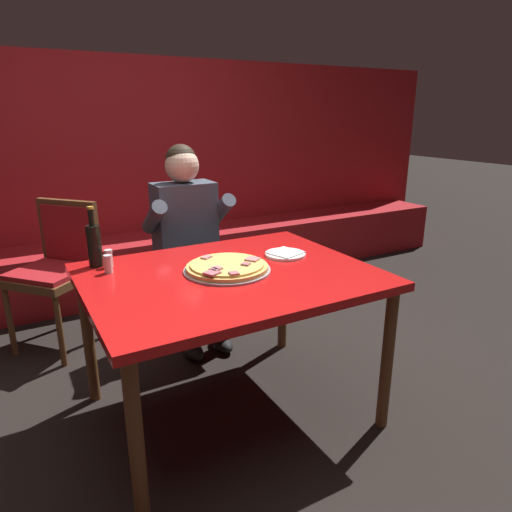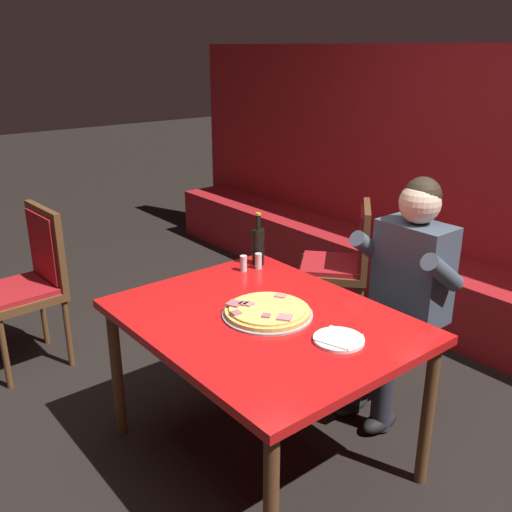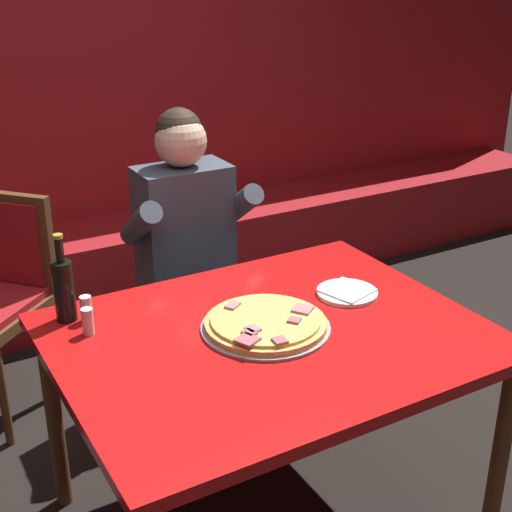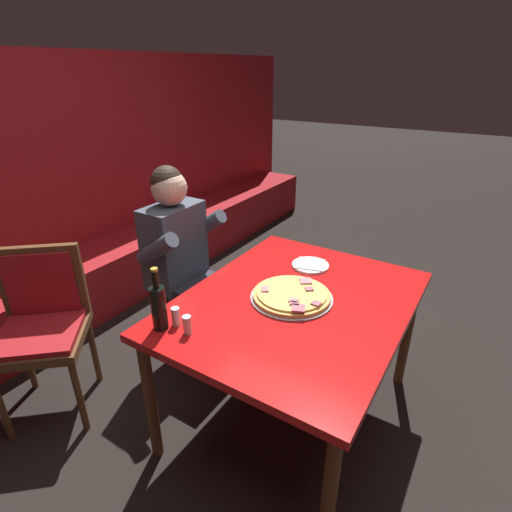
{
  "view_description": "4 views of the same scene",
  "coord_description": "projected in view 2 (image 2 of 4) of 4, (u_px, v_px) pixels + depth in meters",
  "views": [
    {
      "loc": [
        -0.87,
        -1.79,
        1.46
      ],
      "look_at": [
        0.16,
        0.04,
        0.8
      ],
      "focal_mm": 32.0,
      "sensor_mm": 36.0,
      "label": 1
    },
    {
      "loc": [
        1.75,
        -1.46,
        1.88
      ],
      "look_at": [
        -0.12,
        0.05,
        0.99
      ],
      "focal_mm": 40.0,
      "sensor_mm": 36.0,
      "label": 2
    },
    {
      "loc": [
        -1.0,
        -1.66,
        1.83
      ],
      "look_at": [
        0.14,
        0.32,
        0.86
      ],
      "focal_mm": 50.0,
      "sensor_mm": 36.0,
      "label": 3
    },
    {
      "loc": [
        -1.52,
        -0.72,
        1.78
      ],
      "look_at": [
        0.19,
        0.35,
        0.82
      ],
      "focal_mm": 28.0,
      "sensor_mm": 36.0,
      "label": 4
    }
  ],
  "objects": [
    {
      "name": "plate_white_paper",
      "position": [
        339.0,
        339.0,
        2.31
      ],
      "size": [
        0.21,
        0.21,
        0.02
      ],
      "color": "white",
      "rests_on": "main_dining_table"
    },
    {
      "name": "beer_bottle",
      "position": [
        258.0,
        245.0,
        3.1
      ],
      "size": [
        0.07,
        0.07,
        0.29
      ],
      "color": "black",
      "rests_on": "main_dining_table"
    },
    {
      "name": "shaker_oregano",
      "position": [
        258.0,
        262.0,
        3.06
      ],
      "size": [
        0.04,
        0.04,
        0.09
      ],
      "color": "silver",
      "rests_on": "main_dining_table"
    },
    {
      "name": "main_dining_table",
      "position": [
        263.0,
        331.0,
        2.55
      ],
      "size": [
        1.3,
        1.02,
        0.75
      ],
      "color": "brown",
      "rests_on": "ground_plane"
    },
    {
      "name": "diner_seated_blue_shirt",
      "position": [
        402.0,
        288.0,
        2.94
      ],
      "size": [
        0.53,
        0.53,
        1.27
      ],
      "color": "black",
      "rests_on": "ground_plane"
    },
    {
      "name": "booth_bench",
      "position": [
        477.0,
        309.0,
        3.81
      ],
      "size": [
        6.46,
        0.48,
        0.46
      ],
      "primitive_type": "cube",
      "color": "#A3191E",
      "rests_on": "ground_plane"
    },
    {
      "name": "dining_chair_side_aisle",
      "position": [
        31.0,
        277.0,
        3.44
      ],
      "size": [
        0.46,
        0.46,
        0.98
      ],
      "color": "brown",
      "rests_on": "ground_plane"
    },
    {
      "name": "pizza",
      "position": [
        267.0,
        311.0,
        2.54
      ],
      "size": [
        0.41,
        0.41,
        0.05
      ],
      "color": "#9E9EA3",
      "rests_on": "main_dining_table"
    },
    {
      "name": "shaker_parmesan",
      "position": [
        244.0,
        264.0,
        3.03
      ],
      "size": [
        0.04,
        0.04,
        0.09
      ],
      "color": "silver",
      "rests_on": "main_dining_table"
    },
    {
      "name": "dining_chair_far_left",
      "position": [
        344.0,
        260.0,
        3.75
      ],
      "size": [
        0.62,
        0.62,
        0.93
      ],
      "color": "brown",
      "rests_on": "ground_plane"
    },
    {
      "name": "ground_plane",
      "position": [
        263.0,
        455.0,
        2.79
      ],
      "size": [
        24.0,
        24.0,
        0.0
      ],
      "primitive_type": "plane",
      "color": "black"
    }
  ]
}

